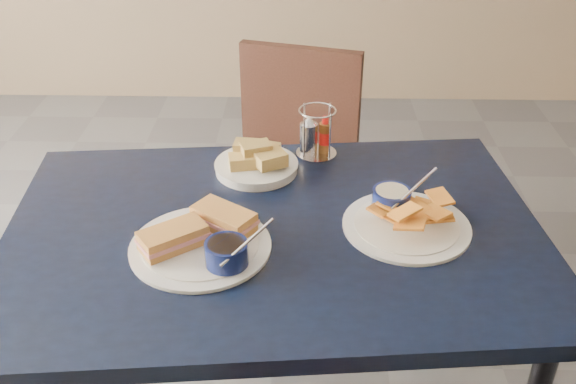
{
  "coord_description": "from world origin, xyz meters",
  "views": [
    {
      "loc": [
        0.09,
        -1.17,
        1.58
      ],
      "look_at": [
        0.06,
        0.06,
        0.82
      ],
      "focal_mm": 40.0,
      "sensor_mm": 36.0,
      "label": 1
    }
  ],
  "objects_px": {
    "chair_far": "(286,161)",
    "sandwich_plate": "(204,239)",
    "bread_basket": "(257,162)",
    "dining_table": "(275,251)",
    "condiment_caddy": "(315,136)",
    "plantain_plate": "(403,216)"
  },
  "relations": [
    {
      "from": "plantain_plate",
      "to": "bread_basket",
      "type": "height_order",
      "value": "plantain_plate"
    },
    {
      "from": "sandwich_plate",
      "to": "bread_basket",
      "type": "relative_size",
      "value": 1.49
    },
    {
      "from": "sandwich_plate",
      "to": "plantain_plate",
      "type": "relative_size",
      "value": 1.1
    },
    {
      "from": "chair_far",
      "to": "sandwich_plate",
      "type": "bearing_deg",
      "value": -100.3
    },
    {
      "from": "sandwich_plate",
      "to": "condiment_caddy",
      "type": "distance_m",
      "value": 0.5
    },
    {
      "from": "dining_table",
      "to": "plantain_plate",
      "type": "bearing_deg",
      "value": 5.07
    },
    {
      "from": "sandwich_plate",
      "to": "condiment_caddy",
      "type": "xyz_separation_m",
      "value": [
        0.24,
        0.43,
        0.03
      ]
    },
    {
      "from": "sandwich_plate",
      "to": "plantain_plate",
      "type": "xyz_separation_m",
      "value": [
        0.44,
        0.11,
        -0.0
      ]
    },
    {
      "from": "plantain_plate",
      "to": "bread_basket",
      "type": "relative_size",
      "value": 1.36
    },
    {
      "from": "dining_table",
      "to": "plantain_plate",
      "type": "height_order",
      "value": "plantain_plate"
    },
    {
      "from": "dining_table",
      "to": "chair_far",
      "type": "distance_m",
      "value": 0.77
    },
    {
      "from": "condiment_caddy",
      "to": "bread_basket",
      "type": "bearing_deg",
      "value": -147.41
    },
    {
      "from": "dining_table",
      "to": "chair_far",
      "type": "relative_size",
      "value": 1.45
    },
    {
      "from": "chair_far",
      "to": "bread_basket",
      "type": "xyz_separation_m",
      "value": [
        -0.06,
        -0.49,
        0.27
      ]
    },
    {
      "from": "dining_table",
      "to": "sandwich_plate",
      "type": "relative_size",
      "value": 4.03
    },
    {
      "from": "sandwich_plate",
      "to": "condiment_caddy",
      "type": "bearing_deg",
      "value": 60.93
    },
    {
      "from": "condiment_caddy",
      "to": "sandwich_plate",
      "type": "bearing_deg",
      "value": -119.07
    },
    {
      "from": "sandwich_plate",
      "to": "bread_basket",
      "type": "height_order",
      "value": "sandwich_plate"
    },
    {
      "from": "chair_far",
      "to": "bread_basket",
      "type": "relative_size",
      "value": 4.15
    },
    {
      "from": "dining_table",
      "to": "sandwich_plate",
      "type": "height_order",
      "value": "sandwich_plate"
    },
    {
      "from": "plantain_plate",
      "to": "condiment_caddy",
      "type": "xyz_separation_m",
      "value": [
        -0.2,
        0.33,
        0.04
      ]
    },
    {
      "from": "chair_far",
      "to": "condiment_caddy",
      "type": "xyz_separation_m",
      "value": [
        0.09,
        -0.4,
        0.3
      ]
    }
  ]
}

